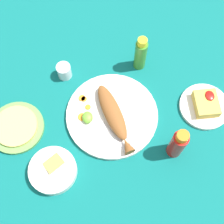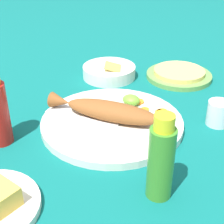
% 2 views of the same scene
% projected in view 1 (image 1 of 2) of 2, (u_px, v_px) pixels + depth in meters
% --- Properties ---
extents(ground_plane, '(4.00, 4.00, 0.00)m').
position_uv_depth(ground_plane, '(112.00, 116.00, 1.13)').
color(ground_plane, '#0C605B').
extents(main_plate, '(0.33, 0.33, 0.02)m').
position_uv_depth(main_plate, '(112.00, 115.00, 1.12)').
color(main_plate, silver).
rests_on(main_plate, ground_plane).
extents(fried_fish, '(0.27, 0.13, 0.04)m').
position_uv_depth(fried_fish, '(114.00, 115.00, 1.09)').
color(fried_fish, brown).
rests_on(fried_fish, main_plate).
extents(fork_near, '(0.18, 0.07, 0.00)m').
position_uv_depth(fork_near, '(127.00, 132.00, 1.09)').
color(fork_near, silver).
rests_on(fork_near, main_plate).
extents(fork_far, '(0.16, 0.12, 0.00)m').
position_uv_depth(fork_far, '(115.00, 137.00, 1.08)').
color(fork_far, silver).
rests_on(fork_far, main_plate).
extents(carrot_slice_near, '(0.02, 0.02, 0.00)m').
position_uv_depth(carrot_slice_near, '(84.00, 99.00, 1.14)').
color(carrot_slice_near, orange).
rests_on(carrot_slice_near, main_plate).
extents(carrot_slice_mid, '(0.02, 0.02, 0.00)m').
position_uv_depth(carrot_slice_mid, '(82.00, 98.00, 1.14)').
color(carrot_slice_mid, orange).
rests_on(carrot_slice_mid, main_plate).
extents(carrot_slice_far, '(0.03, 0.03, 0.00)m').
position_uv_depth(carrot_slice_far, '(82.00, 117.00, 1.11)').
color(carrot_slice_far, orange).
rests_on(carrot_slice_far, main_plate).
extents(carrot_slice_extra, '(0.02, 0.02, 0.00)m').
position_uv_depth(carrot_slice_extra, '(88.00, 107.00, 1.12)').
color(carrot_slice_extra, orange).
rests_on(carrot_slice_extra, main_plate).
extents(lime_wedge_main, '(0.05, 0.04, 0.02)m').
position_uv_depth(lime_wedge_main, '(87.00, 117.00, 1.10)').
color(lime_wedge_main, '#6BB233').
rests_on(lime_wedge_main, main_plate).
extents(hot_sauce_bottle_red, '(0.05, 0.05, 0.16)m').
position_uv_depth(hot_sauce_bottle_red, '(178.00, 144.00, 1.01)').
color(hot_sauce_bottle_red, '#B21914').
rests_on(hot_sauce_bottle_red, ground_plane).
extents(hot_sauce_bottle_green, '(0.05, 0.05, 0.16)m').
position_uv_depth(hot_sauce_bottle_green, '(141.00, 54.00, 1.15)').
color(hot_sauce_bottle_green, '#3D8428').
rests_on(hot_sauce_bottle_green, ground_plane).
extents(salt_cup, '(0.05, 0.05, 0.06)m').
position_uv_depth(salt_cup, '(64.00, 72.00, 1.18)').
color(salt_cup, silver).
rests_on(salt_cup, ground_plane).
extents(side_plate_fries, '(0.18, 0.18, 0.01)m').
position_uv_depth(side_plate_fries, '(204.00, 106.00, 1.14)').
color(side_plate_fries, silver).
rests_on(side_plate_fries, ground_plane).
extents(fries_pile, '(0.10, 0.08, 0.04)m').
position_uv_depth(fries_pile, '(206.00, 103.00, 1.12)').
color(fries_pile, gold).
rests_on(fries_pile, side_plate_fries).
extents(guacamole_bowl, '(0.16, 0.16, 0.05)m').
position_uv_depth(guacamole_bowl, '(53.00, 170.00, 1.03)').
color(guacamole_bowl, white).
rests_on(guacamole_bowl, ground_plane).
extents(tortilla_plate, '(0.20, 0.20, 0.01)m').
position_uv_depth(tortilla_plate, '(17.00, 127.00, 1.11)').
color(tortilla_plate, '#6B9E4C').
rests_on(tortilla_plate, ground_plane).
extents(tortilla_stack, '(0.15, 0.15, 0.01)m').
position_uv_depth(tortilla_stack, '(16.00, 126.00, 1.10)').
color(tortilla_stack, '#E0C666').
rests_on(tortilla_stack, tortilla_plate).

